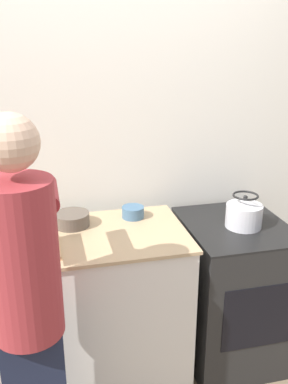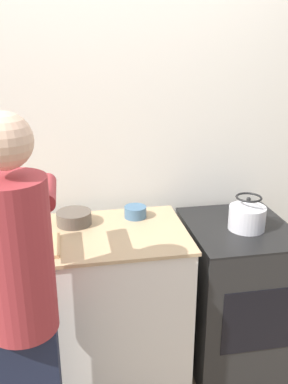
{
  "view_description": "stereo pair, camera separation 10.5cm",
  "coord_description": "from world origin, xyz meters",
  "px_view_note": "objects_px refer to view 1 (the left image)",
  "views": [
    {
      "loc": [
        -0.35,
        -1.74,
        1.92
      ],
      "look_at": [
        0.12,
        0.21,
        1.18
      ],
      "focal_mm": 40.0,
      "sensor_mm": 36.0,
      "label": 1
    },
    {
      "loc": [
        -0.25,
        -1.76,
        1.92
      ],
      "look_at": [
        0.12,
        0.21,
        1.18
      ],
      "focal_mm": 40.0,
      "sensor_mm": 36.0,
      "label": 2
    }
  ],
  "objects_px": {
    "person": "(27,299)",
    "bowl_prep": "(72,219)",
    "kettle": "(244,213)",
    "oven": "(231,290)",
    "knife": "(23,252)",
    "cutting_board": "(24,251)"
  },
  "relations": [
    {
      "from": "kettle",
      "to": "oven",
      "type": "bearing_deg",
      "value": 121.29
    },
    {
      "from": "person",
      "to": "bowl_prep",
      "type": "bearing_deg",
      "value": 70.63
    },
    {
      "from": "bowl_prep",
      "to": "kettle",
      "type": "bearing_deg",
      "value": -8.62
    },
    {
      "from": "person",
      "to": "knife",
      "type": "distance_m",
      "value": 0.37
    },
    {
      "from": "cutting_board",
      "to": "kettle",
      "type": "distance_m",
      "value": 1.21
    },
    {
      "from": "oven",
      "to": "cutting_board",
      "type": "distance_m",
      "value": 1.29
    },
    {
      "from": "kettle",
      "to": "bowl_prep",
      "type": "xyz_separation_m",
      "value": [
        -0.96,
        0.15,
        -0.0
      ]
    },
    {
      "from": "bowl_prep",
      "to": "person",
      "type": "bearing_deg",
      "value": -109.37
    },
    {
      "from": "cutting_board",
      "to": "knife",
      "type": "xyz_separation_m",
      "value": [
        -0.0,
        -0.03,
        0.01
      ]
    },
    {
      "from": "knife",
      "to": "kettle",
      "type": "relative_size",
      "value": 0.92
    },
    {
      "from": "oven",
      "to": "knife",
      "type": "height_order",
      "value": "knife"
    },
    {
      "from": "person",
      "to": "kettle",
      "type": "height_order",
      "value": "person"
    },
    {
      "from": "person",
      "to": "cutting_board",
      "type": "relative_size",
      "value": 4.86
    },
    {
      "from": "oven",
      "to": "person",
      "type": "distance_m",
      "value": 1.38
    },
    {
      "from": "kettle",
      "to": "bowl_prep",
      "type": "height_order",
      "value": "kettle"
    },
    {
      "from": "oven",
      "to": "knife",
      "type": "relative_size",
      "value": 4.65
    },
    {
      "from": "person",
      "to": "bowl_prep",
      "type": "distance_m",
      "value": 0.7
    },
    {
      "from": "cutting_board",
      "to": "knife",
      "type": "relative_size",
      "value": 1.81
    },
    {
      "from": "kettle",
      "to": "bowl_prep",
      "type": "relative_size",
      "value": 1.07
    },
    {
      "from": "cutting_board",
      "to": "bowl_prep",
      "type": "bearing_deg",
      "value": 45.97
    },
    {
      "from": "knife",
      "to": "kettle",
      "type": "distance_m",
      "value": 1.22
    },
    {
      "from": "knife",
      "to": "cutting_board",
      "type": "bearing_deg",
      "value": 67.66
    }
  ]
}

